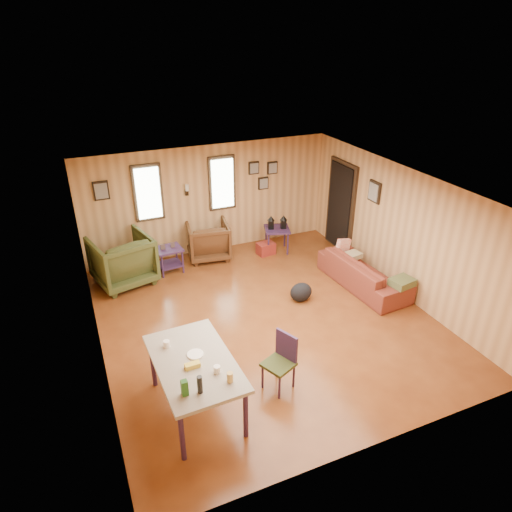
% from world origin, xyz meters
% --- Properties ---
extents(room, '(5.54, 6.04, 2.44)m').
position_xyz_m(room, '(0.17, 0.27, 1.21)').
color(room, brown).
rests_on(room, ground).
extents(sofa, '(0.73, 2.06, 0.79)m').
position_xyz_m(sofa, '(2.23, 0.27, 0.40)').
color(sofa, maroon).
rests_on(sofa, ground).
extents(recliner_brown, '(0.99, 0.94, 0.90)m').
position_xyz_m(recliner_brown, '(-0.18, 2.64, 0.45)').
color(recliner_brown, '#4C2D17').
rests_on(recliner_brown, ground).
extents(recliner_green, '(1.27, 1.22, 1.09)m').
position_xyz_m(recliner_green, '(-2.06, 2.26, 0.55)').
color(recliner_green, '#3B431E').
rests_on(recliner_green, ground).
extents(end_table, '(0.56, 0.52, 0.66)m').
position_xyz_m(end_table, '(-1.12, 2.34, 0.37)').
color(end_table, '#3A214A').
rests_on(end_table, ground).
extents(side_table, '(0.68, 0.68, 0.86)m').
position_xyz_m(side_table, '(1.34, 2.33, 0.59)').
color(side_table, '#3A214A').
rests_on(side_table, ground).
extents(cooler, '(0.41, 0.32, 0.27)m').
position_xyz_m(cooler, '(1.05, 2.28, 0.14)').
color(cooler, maroon).
rests_on(cooler, ground).
extents(backpack, '(0.45, 0.36, 0.36)m').
position_xyz_m(backpack, '(0.85, 0.27, 0.18)').
color(backpack, black).
rests_on(backpack, ground).
extents(sofa_pillows, '(0.70, 1.80, 0.37)m').
position_xyz_m(sofa_pillows, '(2.32, 0.12, 0.50)').
color(sofa_pillows, '#4C552F').
rests_on(sofa_pillows, sofa).
extents(dining_table, '(1.02, 1.64, 1.05)m').
position_xyz_m(dining_table, '(-1.70, -1.57, 0.74)').
color(dining_table, gray).
rests_on(dining_table, ground).
extents(dining_chair, '(0.51, 0.51, 0.86)m').
position_xyz_m(dining_chair, '(-0.47, -1.59, 0.48)').
color(dining_chair, '#3B431E').
rests_on(dining_chair, ground).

